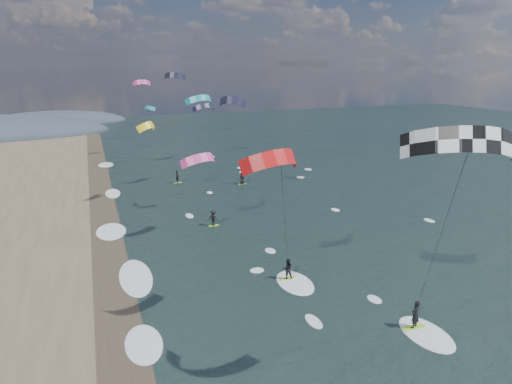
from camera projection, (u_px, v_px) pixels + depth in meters
name	position (u px, v px, depth m)	size (l,w,h in m)	color
ground	(347.00, 363.00, 24.52)	(260.00, 260.00, 0.00)	black
wet_sand_strip	(117.00, 314.00, 29.31)	(3.00, 240.00, 0.00)	#382D23
kitesurfer_near_a	(460.00, 187.00, 18.93)	(8.14, 9.24, 14.61)	#96D826
kitesurfer_near_b	(285.00, 203.00, 27.18)	(7.10, 8.56, 12.52)	#96D826
far_kitesurfers	(216.00, 193.00, 53.82)	(9.57, 19.36, 1.84)	#96D826
bg_kite_field	(183.00, 103.00, 62.00)	(15.78, 65.87, 9.09)	teal
shoreline_surf	(129.00, 280.00, 33.97)	(2.40, 79.40, 0.11)	white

